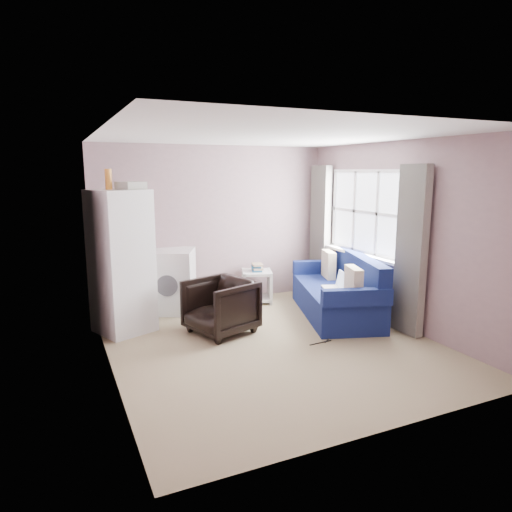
{
  "coord_description": "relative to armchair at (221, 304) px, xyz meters",
  "views": [
    {
      "loc": [
        -2.38,
        -4.77,
        2.11
      ],
      "look_at": [
        0.05,
        0.6,
        1.0
      ],
      "focal_mm": 32.0,
      "sensor_mm": 36.0,
      "label": 1
    }
  ],
  "objects": [
    {
      "name": "window_dressing",
      "position": [
        2.22,
        0.05,
        0.71
      ],
      "size": [
        0.17,
        2.62,
        2.18
      ],
      "color": "white",
      "rests_on": "ground"
    },
    {
      "name": "sofa",
      "position": [
        1.86,
        -0.02,
        -0.07
      ],
      "size": [
        1.48,
        2.18,
        0.89
      ],
      "rotation": [
        0.0,
        0.0,
        -0.31
      ],
      "color": "navy",
      "rests_on": "ground"
    },
    {
      "name": "fridge",
      "position": [
        -1.14,
        0.6,
        0.56
      ],
      "size": [
        0.84,
        0.84,
        2.13
      ],
      "rotation": [
        0.0,
        0.0,
        0.39
      ],
      "color": "silver",
      "rests_on": "ground"
    },
    {
      "name": "armchair",
      "position": [
        0.0,
        0.0,
        0.0
      ],
      "size": [
        0.93,
        0.96,
        0.79
      ],
      "primitive_type": "imported",
      "rotation": [
        0.0,
        0.0,
        -1.24
      ],
      "color": "black",
      "rests_on": "ground"
    },
    {
      "name": "side_table",
      "position": [
        1.03,
        1.12,
        -0.1
      ],
      "size": [
        0.59,
        0.59,
        0.64
      ],
      "rotation": [
        0.0,
        0.0,
        -0.34
      ],
      "color": "silver",
      "rests_on": "ground"
    },
    {
      "name": "washing_machine",
      "position": [
        -0.35,
        1.21,
        0.1
      ],
      "size": [
        0.88,
        0.88,
        0.94
      ],
      "rotation": [
        0.0,
        0.0,
        -0.42
      ],
      "color": "silver",
      "rests_on": "ground"
    },
    {
      "name": "room",
      "position": [
        0.46,
        -0.64,
        0.86
      ],
      "size": [
        3.84,
        4.24,
        2.54
      ],
      "color": "#968362",
      "rests_on": "ground"
    },
    {
      "name": "floor_cables",
      "position": [
        1.09,
        -0.83,
        -0.39
      ],
      "size": [
        0.48,
        0.22,
        0.01
      ],
      "rotation": [
        0.0,
        0.0,
        0.43
      ],
      "color": "black",
      "rests_on": "ground"
    }
  ]
}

